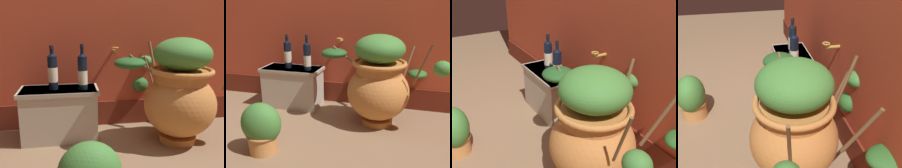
% 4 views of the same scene
% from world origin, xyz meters
% --- Properties ---
extents(ground_plane, '(7.00, 7.00, 0.00)m').
position_xyz_m(ground_plane, '(0.00, 0.00, 0.00)').
color(ground_plane, '#896B4C').
extents(terracotta_urn, '(1.06, 0.85, 0.79)m').
position_xyz_m(terracotta_urn, '(0.39, 0.70, 0.40)').
color(terracotta_urn, '#CC7F3D').
rests_on(terracotta_urn, ground_plane).
extents(stone_ledge, '(0.60, 0.31, 0.40)m').
position_xyz_m(stone_ledge, '(-0.50, 0.87, 0.22)').
color(stone_ledge, beige).
rests_on(stone_ledge, ground_plane).
extents(wine_bottle_left, '(0.07, 0.07, 0.34)m').
position_xyz_m(wine_bottle_left, '(-0.32, 0.84, 0.54)').
color(wine_bottle_left, black).
rests_on(wine_bottle_left, stone_ledge).
extents(wine_bottle_middle, '(0.07, 0.07, 0.33)m').
position_xyz_m(wine_bottle_middle, '(-0.54, 0.87, 0.54)').
color(wine_bottle_middle, black).
rests_on(wine_bottle_middle, stone_ledge).
extents(potted_shrub, '(0.30, 0.23, 0.38)m').
position_xyz_m(potted_shrub, '(-0.34, -0.02, 0.19)').
color(potted_shrub, '#D68E4C').
rests_on(potted_shrub, ground_plane).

